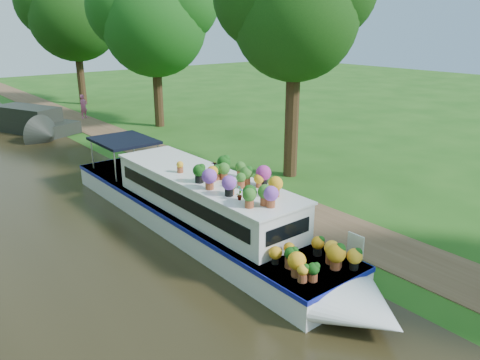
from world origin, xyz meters
name	(u,v)px	position (x,y,z in m)	size (l,w,h in m)	color
ground	(271,221)	(0.00, 0.00, 0.00)	(100.00, 100.00, 0.00)	#1D4D13
canal_water	(90,282)	(-6.00, 0.00, 0.01)	(10.00, 100.00, 0.02)	black
towpath	(298,211)	(1.20, 0.00, 0.01)	(2.20, 100.00, 0.03)	brown
plant_boat	(205,209)	(-2.25, 0.46, 0.85)	(2.29, 13.52, 2.29)	white
tree_near_overhang	(294,6)	(3.79, 3.06, 6.60)	(5.52, 5.28, 8.99)	black
tree_near_mid	(153,15)	(4.48, 15.08, 6.44)	(6.90, 6.60, 9.40)	black
tree_near_far	(73,8)	(3.98, 26.09, 7.05)	(7.59, 7.26, 10.30)	black
second_boat	(28,122)	(-2.22, 18.38, 0.59)	(4.59, 8.08, 1.46)	black
pedestrian_pink	(84,106)	(1.84, 20.28, 0.80)	(0.56, 0.37, 1.53)	#DE5B7C
verge_plant	(225,193)	(0.05, 2.52, 0.20)	(0.36, 0.31, 0.40)	#215A1B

